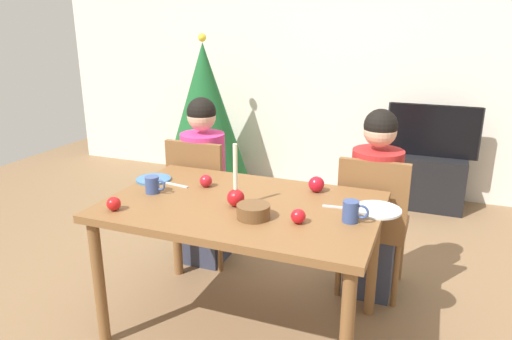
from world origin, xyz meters
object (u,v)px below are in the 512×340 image
bowl_walnuts (253,211)px  apple_near_candle (298,216)px  mug_left (153,185)px  person_left_child (204,185)px  tv_stand (427,181)px  apple_by_left_plate (114,204)px  chair_left (202,194)px  apple_by_right_mug (206,181)px  plate_right (377,210)px  tv (433,131)px  candle_centerpiece (236,194)px  christmas_tree (205,111)px  apple_far_edge (316,184)px  plate_left (154,179)px  chair_right (373,218)px  mug_right (352,211)px  person_right_child (374,208)px  dining_table (242,218)px

bowl_walnuts → apple_near_candle: apple_near_candle is taller
mug_left → person_left_child: bearing=93.9°
tv_stand → apple_by_left_plate: size_ratio=9.07×
chair_left → apple_by_right_mug: chair_left is taller
tv_stand → plate_right: bearing=-95.3°
tv → candle_centerpiece: bearing=-110.5°
plate_right → mug_left: 1.19m
christmas_tree → apple_far_edge: christmas_tree is taller
apple_by_right_mug → plate_left: bearing=-178.1°
chair_right → apple_by_right_mug: chair_right is taller
apple_by_left_plate → apple_far_edge: apple_far_edge is taller
apple_by_right_mug → chair_right: bearing=27.0°
mug_left → bowl_walnuts: (0.64, -0.12, -0.01)m
chair_left → apple_by_left_plate: 0.97m
mug_right → bowl_walnuts: size_ratio=0.77×
person_right_child → plate_left: person_right_child is taller
person_right_child → apple_near_candle: person_right_child is taller
chair_left → person_left_child: size_ratio=0.77×
candle_centerpiece → apple_near_candle: 0.37m
dining_table → tv: 2.46m
person_left_child → apple_far_edge: 0.96m
person_left_child → christmas_tree: 1.58m
christmas_tree → bowl_walnuts: 2.59m
plate_left → mug_left: (0.12, -0.18, 0.04)m
christmas_tree → apple_by_right_mug: size_ratio=21.40×
plate_left → apple_near_candle: apple_near_candle is taller
apple_near_candle → plate_right: bearing=41.5°
dining_table → chair_left: bearing=132.5°
apple_far_edge → person_left_child: bearing=159.0°
tv → plate_left: bearing=-124.7°
christmas_tree → person_left_child: bearing=-63.2°
chair_left → apple_far_edge: (0.87, -0.30, 0.28)m
tv → apple_near_candle: size_ratio=11.24×
tv_stand → apple_near_candle: (-0.52, -2.44, 0.55)m
tv → christmas_tree: 2.14m
christmas_tree → apple_by_right_mug: christmas_tree is taller
dining_table → chair_right: size_ratio=1.56×
person_left_child → mug_right: 1.33m
mug_right → chair_left: bearing=150.4°
plate_left → dining_table: bearing=-13.1°
tv_stand → tv: bearing=90.0°
chair_left → mug_right: (1.13, -0.64, 0.29)m
dining_table → christmas_tree: size_ratio=0.92×
plate_left → bowl_walnuts: bearing=-21.9°
person_right_child → candle_centerpiece: (-0.61, -0.69, 0.25)m
candle_centerpiece → mug_right: candle_centerpiece is taller
christmas_tree → apple_near_candle: christmas_tree is taller
dining_table → person_right_child: bearing=47.1°
plate_right → mug_left: bearing=-171.1°
chair_right → apple_by_right_mug: bearing=-153.0°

